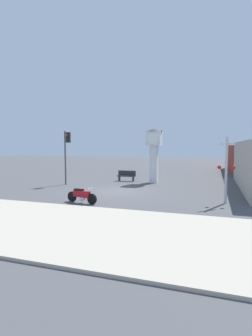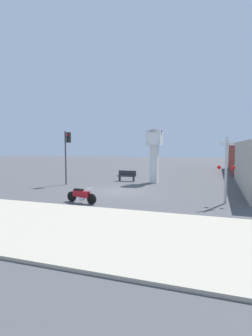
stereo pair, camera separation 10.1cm
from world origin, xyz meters
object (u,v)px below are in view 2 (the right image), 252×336
Objects in this scene: railroad_crossing_signal at (226,168)px; bench at (127,176)px; clock_tower at (154,147)px; motorcycle at (81,195)px; freight_train at (250,161)px; traffic_light at (67,148)px.

railroad_crossing_signal reaches higher than bench.
clock_tower is 8.70m from railroad_crossing_signal.
railroad_crossing_signal is (5.37, -6.76, -1.09)m from clock_tower.
freight_train is at bearing 67.34° from motorcycle.
bench is at bearing 104.47° from motorcycle.
freight_train reaches higher than bench.
clock_tower reaches higher than freight_train.
bench is (3.76, 3.57, -2.42)m from traffic_light.
motorcycle is 0.42× the size of clock_tower.
bench reaches higher than motorcycle.
freight_train is 7.34× the size of railroad_crossing_signal.
motorcycle is at bearing -86.43° from bench.
clock_tower is at bearing -5.04° from bench.
railroad_crossing_signal is at bearing -16.35° from traffic_light.
freight_train is at bearing 28.10° from bench.
clock_tower is at bearing 28.18° from traffic_light.
clock_tower is 7.10m from traffic_light.
traffic_light is at bearing 138.15° from motorcycle.
motorcycle is 0.07× the size of freight_train.
bench is (-0.58, 9.28, 0.08)m from motorcycle.
bench is at bearing 43.49° from traffic_light.
clock_tower is at bearing -143.90° from freight_train.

